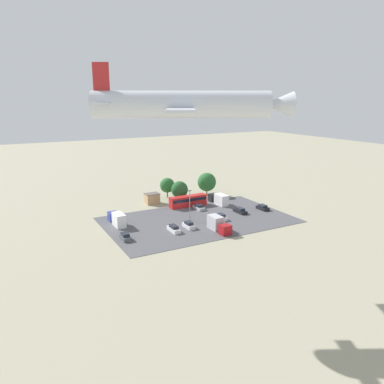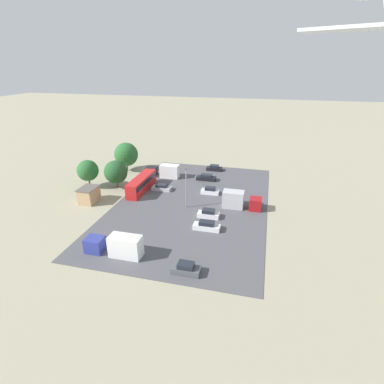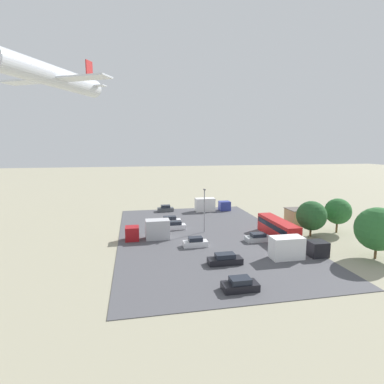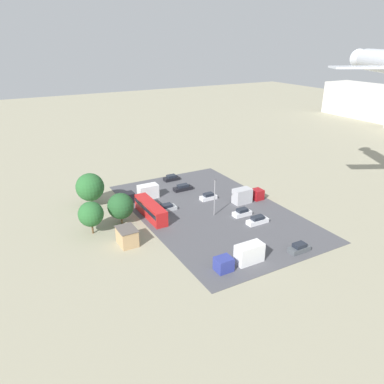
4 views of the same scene
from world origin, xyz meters
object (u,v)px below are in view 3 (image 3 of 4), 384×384
(shed_building, at_px, (295,216))
(airplane, at_px, (48,75))
(parked_car_2, at_px, (170,221))
(parked_truck_2, at_px, (150,230))
(parked_car_6, at_px, (225,260))
(parked_car_1, at_px, (195,242))
(parked_truck_1, at_px, (211,205))
(parked_car_3, at_px, (166,209))
(parked_car_0, at_px, (175,226))
(bus, at_px, (278,228))
(parked_truck_0, at_px, (295,248))
(parked_car_5, at_px, (258,238))
(parked_car_4, at_px, (240,285))

(shed_building, height_order, airplane, airplane)
(parked_car_2, relative_size, parked_truck_2, 0.61)
(shed_building, bearing_deg, parked_car_6, 130.68)
(parked_car_6, relative_size, airplane, 0.16)
(parked_car_1, relative_size, parked_truck_1, 0.45)
(parked_car_2, bearing_deg, parked_car_3, 178.00)
(parked_car_0, xyz_separation_m, airplane, (12.45, 24.71, 30.34))
(bus, xyz_separation_m, parked_car_0, (8.99, 17.31, -1.09))
(parked_truck_0, height_order, airplane, airplane)
(parked_car_0, height_order, parked_car_5, parked_car_0)
(parked_car_2, bearing_deg, parked_car_0, 7.33)
(shed_building, distance_m, parked_car_5, 15.93)
(parked_car_0, bearing_deg, parked_truck_0, 39.04)
(parked_car_3, height_order, parked_truck_1, parked_truck_1)
(parked_truck_0, bearing_deg, parked_car_3, -156.68)
(parked_car_3, distance_m, parked_car_6, 36.11)
(parked_car_2, height_order, parked_car_3, parked_car_3)
(bus, bearing_deg, parked_car_3, -55.94)
(parked_truck_0, bearing_deg, bus, 167.61)
(parked_truck_0, xyz_separation_m, parked_truck_2, (13.23, 20.39, 0.08))
(parked_car_0, xyz_separation_m, parked_car_2, (4.51, 0.58, -0.00))
(parked_truck_2, bearing_deg, parked_car_0, -43.55)
(parked_truck_1, xyz_separation_m, parked_truck_2, (-20.64, 16.37, 0.04))
(parked_car_0, relative_size, parked_car_6, 0.85)
(parked_car_0, distance_m, parked_car_5, 16.59)
(parked_car_3, xyz_separation_m, parked_truck_0, (-35.56, -15.33, 0.81))
(parked_car_1, height_order, parked_car_6, parked_car_1)
(parked_car_6, distance_m, parked_truck_2, 16.55)
(parked_car_6, bearing_deg, parked_car_2, -168.28)
(parked_car_3, distance_m, airplane, 39.27)
(parked_truck_2, bearing_deg, bus, -98.82)
(parked_car_2, bearing_deg, parked_truck_1, 132.19)
(bus, bearing_deg, parked_car_1, 7.13)
(parked_car_0, bearing_deg, airplane, -116.75)
(parked_car_2, xyz_separation_m, parked_truck_1, (10.63, -11.73, 0.86))
(parked_car_5, bearing_deg, shed_building, 127.38)
(parked_car_1, distance_m, parked_truck_1, 27.73)
(parked_car_3, xyz_separation_m, airplane, (-4.39, 24.55, 30.34))
(parked_car_0, height_order, parked_car_4, parked_car_0)
(shed_building, bearing_deg, parked_car_1, 113.29)
(parked_car_0, bearing_deg, parked_truck_1, 143.64)
(bus, height_order, parked_truck_1, parked_truck_1)
(parked_car_5, bearing_deg, bus, 107.12)
(parked_car_6, bearing_deg, parked_truck_2, -144.84)
(parked_car_2, bearing_deg, airplane, -108.22)
(parked_truck_0, bearing_deg, parked_car_5, -165.37)
(parked_truck_1, bearing_deg, parked_car_5, 4.12)
(parked_car_3, xyz_separation_m, parked_car_4, (-43.57, -3.82, -0.06))
(parked_car_5, bearing_deg, parked_car_0, -128.47)
(parked_truck_0, bearing_deg, parked_car_2, -145.85)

